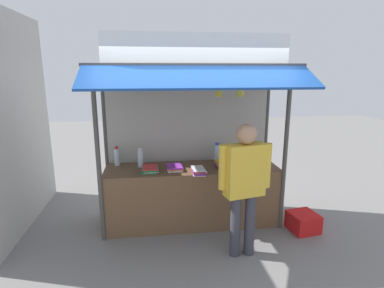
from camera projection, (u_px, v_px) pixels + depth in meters
The scene contains 15 objects.
ground_plane at pixel (192, 222), 4.68m from camera, with size 20.00×20.00×0.00m, color slate.
stall_counter at pixel (192, 195), 4.58m from camera, with size 2.50×0.69×0.86m, color brown.
stall_structure at pixel (191, 116), 4.37m from camera, with size 2.70×1.49×2.67m.
water_bottle_back_left at pixel (141, 158), 4.48m from camera, with size 0.08×0.08×0.28m.
water_bottle_mid_left at pixel (117, 157), 4.55m from camera, with size 0.08×0.08×0.29m.
water_bottle_front_right at pixel (217, 153), 4.74m from camera, with size 0.08×0.08×0.30m.
magazine_stack_rear_center at pixel (223, 164), 4.51m from camera, with size 0.22×0.27×0.08m.
magazine_stack_back_right at pixel (199, 171), 4.21m from camera, with size 0.20×0.31×0.07m.
magazine_stack_mid_right at pixel (175, 168), 4.37m from camera, with size 0.24×0.30×0.06m.
magazine_stack_far_left at pixel (150, 169), 4.31m from camera, with size 0.24×0.31×0.06m.
banana_bunch_inner_left at pixel (219, 91), 3.82m from camera, with size 0.09×0.09×0.28m.
banana_bunch_inner_right at pixel (240, 91), 3.85m from camera, with size 0.12×0.12×0.28m.
vendor_person at pixel (244, 179), 3.62m from camera, with size 0.63×0.29×1.65m.
plastic_crate at pixel (303, 222), 4.39m from camera, with size 0.37×0.37×0.26m, color red.
neighbour_wall at pixel (13, 123), 4.29m from camera, with size 0.20×2.40×3.03m, color #B4B2AD.
Camera 1 is at (-0.57, -4.23, 2.24)m, focal length 28.84 mm.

